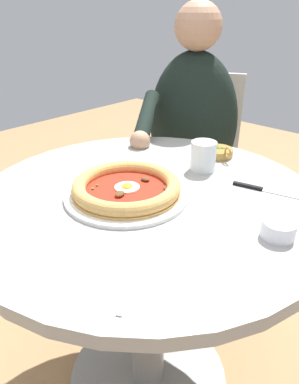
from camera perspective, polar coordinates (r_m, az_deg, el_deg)
ground_plane at (r=1.40m, az=-0.23°, el=-27.86°), size 6.00×6.00×0.02m
dining_table at (r=1.00m, az=-0.29°, el=-9.95°), size 0.89×0.89×0.73m
pizza_on_plate at (r=0.88m, az=-3.72°, el=0.55°), size 0.31×0.31×0.05m
water_glass at (r=1.03m, az=8.65°, el=5.45°), size 0.07×0.07×0.09m
steak_knife at (r=0.96m, az=17.17°, el=0.52°), size 0.19×0.05×0.01m
ramekin_capers at (r=0.77m, az=20.13°, el=-5.57°), size 0.07×0.07×0.04m
olive_pan at (r=1.15m, az=11.03°, el=6.35°), size 0.11×0.09×0.05m
fork_utensil at (r=0.64m, az=-2.66°, el=-13.55°), size 0.10×0.16×0.00m
diner_person at (r=1.54m, az=6.45°, el=3.37°), size 0.43×0.57×1.17m
cafe_chair_diner at (r=1.67m, az=7.48°, el=5.64°), size 0.54×0.54×0.89m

